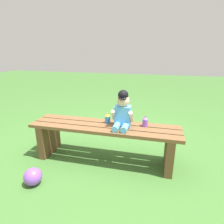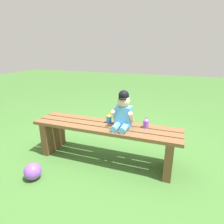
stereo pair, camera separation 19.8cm
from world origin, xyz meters
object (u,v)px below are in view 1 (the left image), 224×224
toy_ball (33,177)px  sippy_cup_left (108,118)px  park_bench (104,136)px  child_figure (123,111)px  sippy_cup_right (145,121)px

toy_ball → sippy_cup_left: bearing=49.6°
park_bench → sippy_cup_left: size_ratio=13.52×
child_figure → sippy_cup_right: 0.28m
park_bench → sippy_cup_left: (0.02, 0.08, 0.19)m
park_bench → child_figure: bearing=3.3°
toy_ball → sippy_cup_right: bearing=33.8°
sippy_cup_left → sippy_cup_right: (0.43, 0.00, 0.00)m
sippy_cup_right → toy_ball: (-0.99, -0.66, -0.41)m
park_bench → child_figure: (0.20, 0.01, 0.31)m
sippy_cup_left → toy_ball: 0.96m
sippy_cup_left → toy_ball: bearing=-130.4°
toy_ball → child_figure: bearing=38.5°
park_bench → toy_ball: size_ratio=9.80×
park_bench → sippy_cup_right: (0.44, 0.08, 0.19)m
sippy_cup_left → sippy_cup_right: 0.43m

